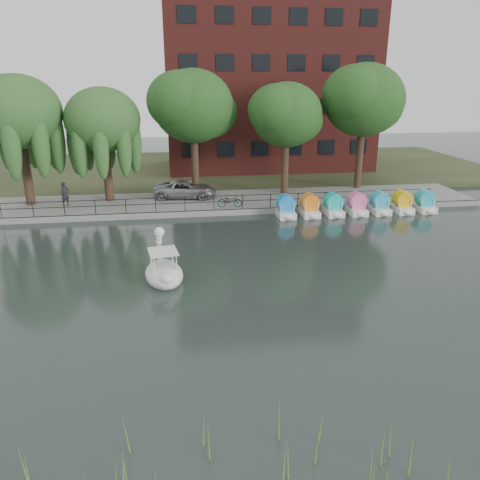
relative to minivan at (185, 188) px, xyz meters
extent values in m
plane|color=#36423D|center=(1.86, -16.95, -1.16)|extent=(120.00, 120.00, 0.00)
cube|color=gray|center=(1.86, -0.95, -0.96)|extent=(40.00, 6.00, 0.40)
cube|color=gray|center=(1.86, -3.90, -0.96)|extent=(40.00, 0.25, 0.40)
cube|color=#47512D|center=(1.86, 13.05, -0.98)|extent=(60.00, 22.00, 0.36)
cylinder|color=black|center=(1.86, -3.70, 0.19)|extent=(32.00, 0.04, 0.04)
cylinder|color=black|center=(1.86, -3.70, -0.21)|extent=(32.00, 0.04, 0.04)
cylinder|color=black|center=(1.86, -3.70, -0.26)|extent=(0.05, 0.05, 1.00)
cube|color=#4C1E16|center=(8.86, 13.05, 8.20)|extent=(20.00, 10.00, 18.00)
cylinder|color=#473323|center=(-11.14, -0.45, 1.34)|extent=(0.60, 0.60, 4.20)
ellipsoid|color=#3C6F33|center=(-11.14, -0.45, 5.75)|extent=(5.88, 5.88, 5.00)
cylinder|color=#473323|center=(-5.64, 0.05, 1.14)|extent=(0.60, 0.60, 3.80)
ellipsoid|color=#3C6F33|center=(-5.64, 0.05, 5.13)|extent=(5.32, 5.32, 4.52)
cylinder|color=#473323|center=(0.86, 1.05, 1.49)|extent=(0.60, 0.60, 4.50)
ellipsoid|color=#2D5D23|center=(0.86, 1.05, 5.94)|extent=(6.00, 6.00, 5.10)
cylinder|color=#473323|center=(7.86, 0.55, 1.27)|extent=(0.60, 0.60, 4.05)
ellipsoid|color=#2D5D23|center=(7.86, 0.55, 5.27)|extent=(5.40, 5.40, 4.59)
cylinder|color=#473323|center=(14.36, 1.55, 1.60)|extent=(0.60, 0.60, 4.72)
ellipsoid|color=#2D5D23|center=(14.36, 1.55, 6.28)|extent=(6.30, 6.30, 5.36)
imported|color=gray|center=(0.00, 0.00, 0.00)|extent=(3.07, 5.69, 1.52)
imported|color=gray|center=(3.04, -3.23, -0.26)|extent=(0.79, 1.78, 1.00)
imported|color=black|center=(-8.53, -1.26, 0.23)|extent=(0.86, 0.83, 1.98)
ellipsoid|color=white|center=(-1.49, -14.51, -0.85)|extent=(2.17, 3.02, 0.62)
cube|color=white|center=(-1.47, -14.61, -0.54)|extent=(1.31, 1.40, 0.31)
cube|color=white|center=(-1.48, -14.56, 0.32)|extent=(1.49, 1.58, 0.06)
ellipsoid|color=white|center=(-1.30, -15.68, -0.59)|extent=(0.72, 0.60, 0.58)
sphere|color=white|center=(-1.63, -13.59, 0.96)|extent=(0.50, 0.50, 0.50)
cone|color=black|center=(-1.68, -13.26, 0.93)|extent=(0.25, 0.30, 0.21)
cylinder|color=yellow|center=(-1.66, -13.41, 0.94)|extent=(0.28, 0.14, 0.27)
cube|color=white|center=(6.70, -4.90, -0.94)|extent=(1.15, 1.70, 0.44)
cylinder|color=#1D8AE1|center=(6.70, -4.80, -0.21)|extent=(0.90, 1.20, 0.90)
cube|color=white|center=(8.40, -4.90, -0.94)|extent=(1.15, 1.70, 0.44)
cylinder|color=orange|center=(8.40, -4.80, -0.21)|extent=(0.90, 1.20, 0.90)
cube|color=white|center=(10.10, -4.90, -0.94)|extent=(1.15, 1.70, 0.44)
cylinder|color=#17BFBA|center=(10.10, -4.80, -0.21)|extent=(0.90, 1.20, 0.90)
cube|color=white|center=(11.80, -4.90, -0.94)|extent=(1.15, 1.70, 0.44)
cylinder|color=pink|center=(11.80, -4.80, -0.21)|extent=(0.90, 1.20, 0.90)
cube|color=white|center=(13.50, -4.90, -0.94)|extent=(1.15, 1.70, 0.44)
cylinder|color=#2AA7C1|center=(13.50, -4.80, -0.21)|extent=(0.90, 1.20, 0.90)
cube|color=white|center=(15.20, -4.90, -0.94)|extent=(1.15, 1.70, 0.44)
cylinder|color=gold|center=(15.20, -4.80, -0.21)|extent=(0.90, 1.20, 0.90)
cube|color=white|center=(16.90, -4.90, -0.94)|extent=(1.15, 1.70, 0.44)
cylinder|color=#29A8C2|center=(16.90, -4.80, -0.21)|extent=(0.90, 1.20, 0.90)
camera|label=1|loc=(-0.83, -35.13, 7.92)|focal=35.00mm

